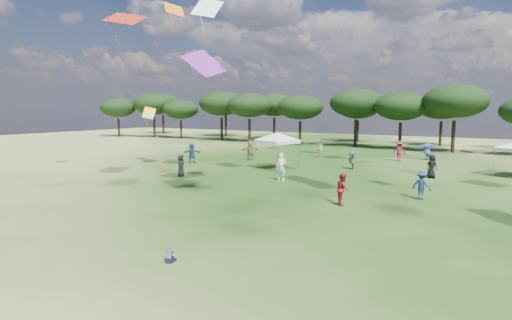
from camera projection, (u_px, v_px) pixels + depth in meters
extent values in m
plane|color=#264915|center=(123.00, 291.00, 11.73)|extent=(140.00, 140.00, 0.00)
cylinder|color=black|center=(119.00, 128.00, 73.24)|extent=(0.35, 0.35, 3.09)
ellipsoid|color=black|center=(118.00, 108.00, 72.82)|extent=(6.01, 6.01, 3.24)
cylinder|color=black|center=(154.00, 127.00, 71.77)|extent=(0.40, 0.40, 3.51)
ellipsoid|color=black|center=(154.00, 104.00, 71.29)|extent=(6.82, 6.82, 3.68)
cylinder|color=black|center=(181.00, 129.00, 68.81)|extent=(0.33, 0.33, 2.92)
ellipsoid|color=black|center=(181.00, 109.00, 68.42)|extent=(5.67, 5.67, 3.06)
cylinder|color=black|center=(222.00, 129.00, 64.90)|extent=(0.40, 0.40, 3.49)
ellipsoid|color=black|center=(221.00, 103.00, 64.43)|extent=(6.79, 6.79, 3.66)
cylinder|color=black|center=(249.00, 130.00, 62.04)|extent=(0.38, 0.38, 3.32)
ellipsoid|color=black|center=(249.00, 105.00, 61.60)|extent=(6.44, 6.44, 3.47)
cylinder|color=black|center=(300.00, 133.00, 57.14)|extent=(0.36, 0.36, 3.14)
ellipsoid|color=black|center=(300.00, 107.00, 56.72)|extent=(6.11, 6.11, 3.29)
cylinder|color=black|center=(355.00, 133.00, 54.77)|extent=(0.40, 0.40, 3.46)
ellipsoid|color=black|center=(356.00, 103.00, 54.30)|extent=(6.73, 6.73, 3.63)
cylinder|color=black|center=(400.00, 136.00, 50.81)|extent=(0.37, 0.37, 3.21)
ellipsoid|color=black|center=(401.00, 106.00, 50.37)|extent=(6.24, 6.24, 3.36)
cylinder|color=black|center=(453.00, 137.00, 47.42)|extent=(0.41, 0.41, 3.56)
ellipsoid|color=black|center=(455.00, 101.00, 46.94)|extent=(6.91, 6.91, 3.73)
cylinder|color=black|center=(163.00, 124.00, 82.29)|extent=(0.41, 0.41, 3.56)
ellipsoid|color=black|center=(163.00, 104.00, 81.81)|extent=(6.92, 6.92, 3.73)
cylinder|color=black|center=(226.00, 126.00, 74.50)|extent=(0.41, 0.41, 3.62)
ellipsoid|color=black|center=(226.00, 103.00, 74.01)|extent=(7.03, 7.03, 3.79)
cylinder|color=black|center=(274.00, 128.00, 67.35)|extent=(0.39, 0.39, 3.37)
ellipsoid|color=black|center=(274.00, 105.00, 66.89)|extent=(6.54, 6.54, 3.53)
cylinder|color=black|center=(358.00, 131.00, 62.26)|extent=(0.36, 0.36, 3.11)
ellipsoid|color=black|center=(358.00, 107.00, 61.84)|extent=(6.05, 6.05, 3.26)
cylinder|color=black|center=(441.00, 134.00, 55.78)|extent=(0.37, 0.37, 3.20)
ellipsoid|color=black|center=(442.00, 106.00, 55.35)|extent=(6.21, 6.21, 3.35)
cylinder|color=gray|center=(255.00, 155.00, 34.85)|extent=(0.06, 0.06, 2.30)
cylinder|color=gray|center=(277.00, 158.00, 32.96)|extent=(0.06, 0.06, 2.30)
cylinder|color=gray|center=(277.00, 153.00, 36.50)|extent=(0.06, 0.06, 2.30)
cylinder|color=gray|center=(299.00, 155.00, 34.60)|extent=(0.06, 0.06, 2.30)
cube|color=white|center=(277.00, 142.00, 34.59)|extent=(3.39, 3.39, 0.25)
pyramid|color=white|center=(277.00, 133.00, 34.50)|extent=(5.21, 5.21, 0.60)
cylinder|color=gray|center=(494.00, 163.00, 30.93)|extent=(0.06, 0.06, 2.05)
cube|color=black|center=(170.00, 260.00, 13.84)|extent=(0.26, 0.26, 0.17)
cube|color=black|center=(170.00, 259.00, 14.02)|extent=(0.12, 0.21, 0.09)
cube|color=black|center=(174.00, 260.00, 13.97)|extent=(0.12, 0.21, 0.09)
cube|color=white|center=(170.00, 255.00, 13.82)|extent=(0.23, 0.19, 0.21)
cylinder|color=white|center=(167.00, 254.00, 13.92)|extent=(0.11, 0.22, 0.13)
cylinder|color=white|center=(174.00, 255.00, 13.83)|extent=(0.11, 0.22, 0.13)
sphere|color=#E0B293|center=(169.00, 250.00, 13.80)|extent=(0.15, 0.15, 0.15)
cone|color=#466BA4|center=(169.00, 249.00, 13.80)|extent=(0.24, 0.24, 0.02)
cylinder|color=#466BA4|center=(169.00, 248.00, 13.79)|extent=(0.16, 0.16, 0.06)
imported|color=olive|center=(250.00, 150.00, 40.63)|extent=(1.80, 1.47, 1.93)
imported|color=#2A2A2E|center=(181.00, 166.00, 30.98)|extent=(0.85, 0.93, 1.60)
imported|color=black|center=(432.00, 166.00, 30.31)|extent=(0.98, 0.85, 1.70)
imported|color=navy|center=(427.00, 151.00, 40.87)|extent=(1.94, 1.96, 1.76)
imported|color=#454448|center=(352.00, 159.00, 34.72)|extent=(1.43, 2.00, 1.62)
imported|color=navy|center=(422.00, 185.00, 23.25)|extent=(1.13, 0.80, 1.59)
imported|color=beige|center=(319.00, 148.00, 43.03)|extent=(1.02, 1.09, 1.80)
imported|color=maroon|center=(399.00, 151.00, 39.73)|extent=(1.26, 0.77, 1.90)
imported|color=white|center=(281.00, 167.00, 29.17)|extent=(0.73, 0.51, 1.92)
imported|color=maroon|center=(343.00, 189.00, 21.97)|extent=(0.92, 1.00, 1.65)
imported|color=navy|center=(192.00, 153.00, 38.64)|extent=(1.67, 1.39, 1.79)
plane|color=gold|center=(149.00, 113.00, 37.84)|extent=(1.34, 1.57, 1.21)
plane|color=red|center=(125.00, 18.00, 24.98)|extent=(3.06, 3.18, 1.28)
plane|color=white|center=(207.00, 8.00, 28.72)|extent=(2.31, 2.34, 1.77)
plane|color=orange|center=(174.00, 9.00, 29.45)|extent=(2.00, 2.37, 1.34)
plane|color=purple|center=(204.00, 63.00, 24.28)|extent=(2.28, 2.08, 1.97)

